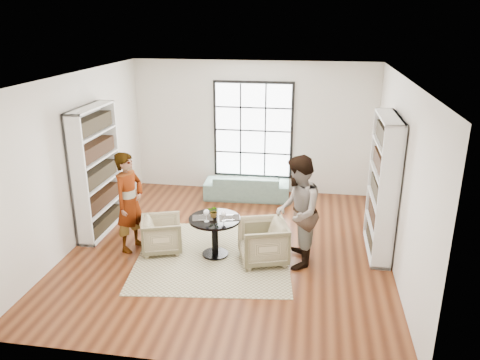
% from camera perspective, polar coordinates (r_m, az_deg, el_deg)
% --- Properties ---
extents(ground, '(6.00, 6.00, 0.00)m').
position_cam_1_polar(ground, '(8.45, -1.20, -8.19)').
color(ground, brown).
extents(room_shell, '(6.00, 6.01, 6.00)m').
position_cam_1_polar(room_shell, '(8.45, -0.60, 1.08)').
color(room_shell, silver).
rests_on(room_shell, ground).
extents(rug, '(2.86, 2.86, 0.01)m').
position_cam_1_polar(rug, '(8.17, -3.25, -9.19)').
color(rug, tan).
rests_on(rug, ground).
extents(pedestal_table, '(0.87, 0.87, 0.70)m').
position_cam_1_polar(pedestal_table, '(7.97, -3.09, -5.91)').
color(pedestal_table, black).
rests_on(pedestal_table, ground).
extents(sofa, '(1.93, 0.84, 0.55)m').
position_cam_1_polar(sofa, '(10.56, 0.85, -0.75)').
color(sofa, slate).
rests_on(sofa, ground).
extents(armchair_left, '(0.86, 0.85, 0.62)m').
position_cam_1_polar(armchair_left, '(8.31, -9.48, -6.55)').
color(armchair_left, tan).
rests_on(armchair_left, ground).
extents(armchair_right, '(0.96, 0.95, 0.70)m').
position_cam_1_polar(armchair_right, '(7.86, 2.81, -7.55)').
color(armchair_right, tan).
rests_on(armchair_right, ground).
extents(person_left, '(0.59, 0.74, 1.77)m').
position_cam_1_polar(person_left, '(8.27, -13.32, -2.63)').
color(person_left, gray).
rests_on(person_left, ground).
extents(person_right, '(0.71, 0.91, 1.86)m').
position_cam_1_polar(person_right, '(7.58, 7.02, -3.91)').
color(person_right, gray).
rests_on(person_right, ground).
extents(placemat_left, '(0.39, 0.34, 0.01)m').
position_cam_1_polar(placemat_left, '(7.90, -4.58, -4.62)').
color(placemat_left, '#272421').
rests_on(placemat_left, pedestal_table).
extents(placemat_right, '(0.39, 0.34, 0.01)m').
position_cam_1_polar(placemat_right, '(7.88, -1.30, -4.62)').
color(placemat_right, '#272421').
rests_on(placemat_right, pedestal_table).
extents(cutlery_left, '(0.19, 0.25, 0.01)m').
position_cam_1_polar(cutlery_left, '(7.90, -4.58, -4.57)').
color(cutlery_left, silver).
rests_on(cutlery_left, placemat_left).
extents(cutlery_right, '(0.19, 0.25, 0.01)m').
position_cam_1_polar(cutlery_right, '(7.88, -1.30, -4.58)').
color(cutlery_right, silver).
rests_on(cutlery_right, placemat_right).
extents(wine_glass_left, '(0.10, 0.10, 0.22)m').
position_cam_1_polar(wine_glass_left, '(7.71, -4.12, -4.03)').
color(wine_glass_left, silver).
rests_on(wine_glass_left, pedestal_table).
extents(wine_glass_right, '(0.08, 0.08, 0.17)m').
position_cam_1_polar(wine_glass_right, '(7.72, -2.01, -4.18)').
color(wine_glass_right, silver).
rests_on(wine_glass_right, pedestal_table).
extents(flower_centerpiece, '(0.21, 0.19, 0.22)m').
position_cam_1_polar(flower_centerpiece, '(7.88, -3.19, -3.83)').
color(flower_centerpiece, gray).
rests_on(flower_centerpiece, pedestal_table).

